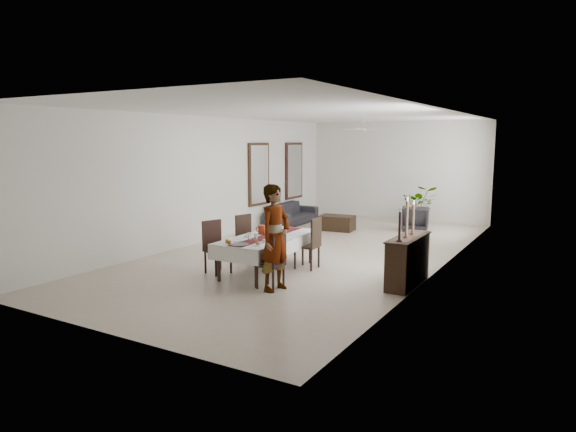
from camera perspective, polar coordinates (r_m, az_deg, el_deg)
The scene contains 87 objects.
floor at distance 12.12m, azimuth 2.73°, elevation -3.97°, with size 6.00×12.00×0.00m, color #C5B49C.
ceiling at distance 11.85m, azimuth 2.84°, elevation 11.32°, with size 6.00×12.00×0.02m, color white.
wall_back at distance 17.41m, azimuth 12.01°, elevation 4.94°, with size 6.00×0.02×3.20m, color white.
wall_front at distance 7.16m, azimuth -20.07°, elevation -0.10°, with size 6.00×0.02×3.20m, color white.
wall_left at distance 13.53m, azimuth -8.57°, elevation 4.09°, with size 0.02×12.00×3.20m, color white.
wall_right at distance 10.83m, azimuth 17.02°, elevation 2.76°, with size 0.02×12.00×3.20m, color white.
dining_table_top at distance 10.17m, azimuth -2.27°, elevation -2.46°, with size 0.94×2.25×0.05m, color black.
table_leg_fl at distance 9.61m, azimuth -7.69°, elevation -5.32°, with size 0.07×0.07×0.66m, color black.
table_leg_fr at distance 9.15m, azimuth -3.54°, elevation -5.95°, with size 0.07×0.07×0.66m, color black.
table_leg_bl at distance 11.35m, azimuth -1.22°, elevation -3.13°, with size 0.07×0.07×0.66m, color black.
table_leg_br at distance 10.96m, azimuth 2.50°, elevation -3.54°, with size 0.07×0.07×0.66m, color black.
tablecloth_top at distance 10.17m, azimuth -2.27°, elevation -2.31°, with size 1.10×2.41×0.01m, color silver.
tablecloth_drape_left at distance 10.48m, azimuth -4.82°, elevation -2.76°, with size 0.01×2.41×0.28m, color silver.
tablecloth_drape_right at distance 9.92m, azimuth 0.44°, elevation -3.36°, with size 0.01×2.41×0.28m, color white.
tablecloth_drape_near at distance 9.21m, azimuth -6.17°, elevation -4.34°, with size 1.10×0.01×0.28m, color white.
tablecloth_drape_far at distance 11.22m, azimuth 0.94°, elevation -1.99°, with size 1.10×0.01×0.28m, color silver.
table_runner at distance 10.17m, azimuth -2.27°, elevation -2.27°, with size 0.33×2.34×0.00m, color maroon.
red_pitcher at distance 10.39m, azimuth -2.97°, elevation -1.53°, with size 0.14×0.14×0.19m, color maroon.
pitcher_handle at distance 10.43m, azimuth -3.34°, elevation -1.49°, with size 0.11×0.11×0.02m, color maroon.
wine_glass_near at distance 9.59m, azimuth -3.59°, elevation -2.45°, with size 0.07×0.07×0.16m, color silver.
wine_glass_mid at distance 9.77m, azimuth -4.31°, elevation -2.25°, with size 0.07×0.07×0.16m, color white.
wine_glass_far at distance 10.17m, azimuth -1.91°, elevation -1.82°, with size 0.07×0.07×0.16m, color white.
teacup_right at distance 9.55m, azimuth -2.59°, elevation -2.81°, with size 0.08×0.08×0.06m, color silver.
saucer_right at distance 9.55m, azimuth -2.59°, elevation -2.94°, with size 0.14×0.14×0.01m, color silver.
teacup_left at distance 10.04m, azimuth -4.61°, elevation -2.27°, with size 0.08×0.08×0.06m, color silver.
saucer_left at distance 10.04m, azimuth -4.61°, elevation -2.40°, with size 0.14×0.14×0.01m, color white.
plate_near_right at distance 9.30m, azimuth -3.35°, elevation -3.24°, with size 0.22×0.22×0.01m, color white.
bread_near_right at distance 9.30m, azimuth -3.35°, elevation -3.09°, with size 0.08×0.08×0.08m, color #AF7E55.
plate_near_left at distance 9.74m, azimuth -5.83°, elevation -2.74°, with size 0.22×0.22×0.01m, color silver.
plate_far_left at distance 10.75m, azimuth -2.20°, elevation -1.65°, with size 0.22×0.22×0.01m, color silver.
serving_tray at distance 9.36m, azimuth -5.41°, elevation -3.18°, with size 0.34×0.34×0.02m, color #3B3B40.
jam_jar_a at distance 9.45m, azimuth -6.54°, elevation -2.93°, with size 0.06×0.06×0.07m, color brown.
jam_jar_b at distance 9.54m, azimuth -6.80°, elevation -2.82°, with size 0.06×0.06×0.07m, color #924D15.
fruit_basket at distance 10.33m, azimuth -1.37°, elevation -1.84°, with size 0.28×0.28×0.09m, color brown.
fruit_red at distance 10.32m, azimuth -1.18°, elevation -1.45°, with size 0.08×0.08×0.08m, color maroon.
fruit_green at distance 10.36m, azimuth -1.47°, elevation -1.41°, with size 0.07×0.07×0.07m, color #5B8026.
fruit_yellow at distance 10.28m, azimuth -1.50°, elevation -1.49°, with size 0.08×0.08×0.08m, color gold.
chair_right_near_seat at distance 9.07m, azimuth -1.97°, elevation -5.41°, with size 0.41×0.41×0.05m, color black.
chair_right_near_leg_fl at distance 8.91m, azimuth -1.67°, elevation -7.18°, with size 0.04×0.04×0.41m, color black.
chair_right_near_leg_fr at distance 9.18m, azimuth -0.50°, elevation -6.71°, with size 0.04×0.04×0.41m, color black.
chair_right_near_leg_bl at distance 9.09m, azimuth -3.44°, elevation -6.87°, with size 0.04×0.04×0.41m, color black.
chair_right_near_leg_br at distance 9.36m, azimuth -2.24°, elevation -6.42°, with size 0.04×0.04×0.41m, color black.
chair_right_near_back at distance 8.91m, azimuth -0.98°, elevation -3.81°, with size 0.41×0.04×0.52m, color black.
chair_right_far_seat at distance 10.47m, azimuth 2.12°, elevation -3.33°, with size 0.45×0.45×0.05m, color black.
chair_right_far_leg_fl at distance 10.29m, azimuth 2.60°, elevation -4.95°, with size 0.04×0.04×0.44m, color black.
chair_right_far_leg_fr at distance 10.61m, azimuth 3.43°, elevation -4.54°, with size 0.04×0.04×0.44m, color black.
chair_right_far_leg_bl at distance 10.44m, azimuth 0.77°, elevation -4.74°, with size 0.04×0.04×0.44m, color black.
chair_right_far_leg_br at distance 10.76m, azimuth 1.65°, elevation -4.35°, with size 0.04×0.04×0.44m, color black.
chair_right_far_back at distance 10.33m, azimuth 3.15°, elevation -1.78°, with size 0.45×0.04×0.57m, color black.
chair_left_near_seat at distance 10.17m, azimuth -7.79°, elevation -3.80°, with size 0.44×0.44×0.05m, color black.
chair_left_near_leg_fl at distance 10.47m, azimuth -7.53°, elevation -4.81°, with size 0.04×0.04×0.43m, color black.
chair_left_near_leg_fr at distance 10.27m, azimuth -9.16°, elevation -5.10°, with size 0.04×0.04×0.43m, color black.
chair_left_near_leg_bl at distance 10.18m, azimuth -6.35°, elevation -5.16°, with size 0.04×0.04×0.43m, color black.
chair_left_near_leg_br at distance 9.98m, azimuth -8.01°, elevation -5.47°, with size 0.04×0.04×0.43m, color black.
chair_left_near_back at distance 10.27m, azimuth -8.46°, elevation -2.00°, with size 0.44×0.04×0.56m, color black.
chair_left_far_seat at distance 11.15m, azimuth -4.36°, elevation -2.76°, with size 0.42×0.42×0.05m, color black.
chair_left_far_leg_fl at distance 11.44m, azimuth -4.21°, elevation -3.67°, with size 0.04×0.04×0.42m, color black.
chair_left_far_leg_fr at distance 11.23m, azimuth -5.58°, elevation -3.91°, with size 0.04×0.04×0.42m, color black.
chair_left_far_leg_bl at distance 11.18m, azimuth -3.10°, elevation -3.94°, with size 0.04×0.04×0.42m, color black.
chair_left_far_leg_br at distance 10.97m, azimuth -4.49°, elevation -4.20°, with size 0.04×0.04×0.42m, color black.
chair_left_far_back at distance 11.25m, azimuth -4.98°, elevation -1.18°, with size 0.42×0.04×0.54m, color black.
woman at distance 8.87m, azimuth -1.44°, elevation -2.43°, with size 0.68×0.44×1.86m, color gray.
sideboard_body at distance 9.54m, azimuth 13.17°, elevation -4.94°, with size 0.38×1.43×0.86m, color black.
sideboard_top at distance 9.45m, azimuth 13.25°, elevation -2.32°, with size 0.42×1.49×0.03m, color black.
candlestick_near_base at distance 8.95m, azimuth 12.26°, elevation -2.69°, with size 0.10×0.10×0.03m, color black.
candlestick_near_shaft at distance 8.91m, azimuth 12.31°, elevation -1.09°, with size 0.05×0.05×0.48m, color black.
candlestick_near_candle at distance 8.87m, azimuth 12.37°, elevation 0.68°, with size 0.03×0.03×0.08m, color beige.
candlestick_mid_base at distance 9.31m, azimuth 13.00°, elevation -2.29°, with size 0.10×0.10×0.03m, color black.
candlestick_mid_shaft at distance 9.26m, azimuth 13.07°, elevation -0.31°, with size 0.05×0.05×0.62m, color black.
candlestick_mid_candle at distance 9.21m, azimuth 13.14°, elevation 1.83°, with size 0.03×0.03×0.08m, color beige.
candlestick_far_base at distance 9.67m, azimuth 13.68°, elevation -1.92°, with size 0.10×0.10×0.03m, color black.
candlestick_far_shaft at distance 9.62m, azimuth 13.74°, elevation -0.29°, with size 0.05×0.05×0.53m, color black.
candlestick_far_candle at distance 9.58m, azimuth 13.80°, elevation 1.49°, with size 0.03×0.03×0.08m, color beige.
sofa at distance 16.09m, azimuth 0.42°, elevation 0.27°, with size 2.20×0.86×0.64m, color #2A272D.
armchair at distance 15.31m, azimuth 13.92°, elevation -0.28°, with size 0.74×0.77×0.70m, color #262429.
coffee_table at distance 14.99m, azimuth 5.46°, elevation -0.77°, with size 0.97×0.65×0.43m, color black.
potted_plant at distance 16.49m, azimuth 14.48°, elevation 1.21°, with size 1.10×0.95×1.22m, color #245421.
mirror_frame_near at distance 15.28m, azimuth -3.26°, elevation 4.65°, with size 0.06×1.05×1.85m, color black.
mirror_glass_near at distance 15.26m, azimuth -3.15°, elevation 4.65°, with size 0.01×0.90×1.70m, color white.
mirror_frame_far at distance 17.06m, azimuth 0.66°, elevation 5.06°, with size 0.06×1.05×1.85m, color black.
mirror_glass_far at distance 17.04m, azimuth 0.76°, elevation 5.05°, with size 0.01×0.90×1.70m, color silver.
fan_rod at distance 14.57m, azimuth 8.39°, elevation 10.30°, with size 0.04×0.04×0.20m, color silver.
fan_hub at distance 14.57m, azimuth 8.38°, elevation 9.51°, with size 0.16×0.16×0.08m, color silver.
fan_blade_n at distance 14.89m, azimuth 8.89°, elevation 9.48°, with size 0.10×0.55×0.01m, color silver.
fan_blade_s at distance 14.24m, azimuth 7.84°, elevation 9.55°, with size 0.10×0.55×0.01m, color silver.
fan_blade_e at distance 14.44m, azimuth 9.68°, elevation 9.49°, with size 0.55×0.10×0.01m, color silver.
fan_blade_w at distance 14.70m, azimuth 7.10°, elevation 9.53°, with size 0.55×0.10×0.01m, color white.
Camera 1 is at (5.48, -10.49, 2.59)m, focal length 32.00 mm.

